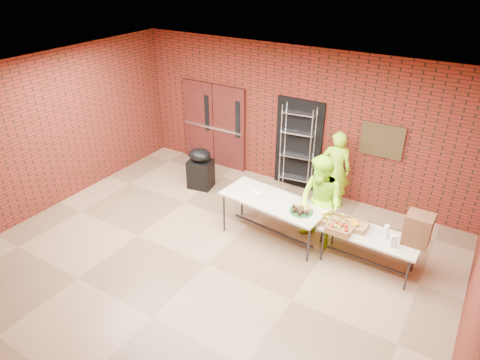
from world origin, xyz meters
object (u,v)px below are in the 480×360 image
at_px(volunteer_woman, 335,169).
at_px(table_left, 273,203).
at_px(table_right, 370,237).
at_px(volunteer_man, 320,203).
at_px(covered_grill, 200,168).
at_px(coffee_dispenser, 418,229).
at_px(wire_rack, 297,149).

bearing_deg(volunteer_woman, table_left, 55.82).
bearing_deg(volunteer_woman, table_right, 111.11).
distance_m(volunteer_woman, volunteer_man, 1.51).
distance_m(covered_grill, volunteer_man, 3.24).
bearing_deg(table_left, table_right, 8.50).
relative_size(table_right, volunteer_woman, 0.97).
relative_size(coffee_dispenser, covered_grill, 0.56).
xyz_separation_m(table_right, volunteer_man, (-1.00, 0.16, 0.28)).
relative_size(wire_rack, table_left, 0.97).
bearing_deg(volunteer_man, volunteer_woman, 124.41).
distance_m(table_left, table_right, 1.82).
bearing_deg(table_left, coffee_dispenser, 11.19).
bearing_deg(covered_grill, volunteer_woman, 5.84).
distance_m(wire_rack, table_left, 2.02).
xyz_separation_m(table_left, coffee_dispenser, (2.50, 0.24, 0.19)).
bearing_deg(volunteer_woman, volunteer_man, 83.58).
xyz_separation_m(table_left, covered_grill, (-2.34, 0.87, -0.27)).
bearing_deg(wire_rack, table_right, -47.12).
bearing_deg(coffee_dispenser, wire_rack, 149.79).
bearing_deg(table_left, covered_grill, 165.21).
distance_m(table_left, volunteer_man, 0.87).
bearing_deg(covered_grill, table_right, -21.38).
relative_size(coffee_dispenser, volunteer_woman, 0.31).
bearing_deg(table_right, table_left, -175.53).
distance_m(table_left, covered_grill, 2.51).
xyz_separation_m(wire_rack, coffee_dispenser, (2.95, -1.72, -0.06)).
distance_m(table_right, coffee_dispenser, 0.78).
bearing_deg(table_right, wire_rack, 142.05).
relative_size(wire_rack, volunteer_woman, 1.17).
relative_size(table_left, coffee_dispenser, 3.85).
bearing_deg(table_left, wire_rack, 108.48).
relative_size(covered_grill, volunteer_woman, 0.57).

